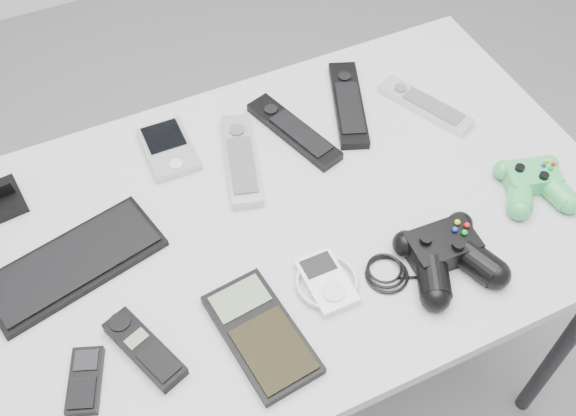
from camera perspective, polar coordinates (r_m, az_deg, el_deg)
name	(u,v)px	position (r m, az deg, el deg)	size (l,w,h in m)	color
floor	(286,369)	(1.75, -0.15, -13.46)	(3.50, 3.50, 0.00)	slate
desk	(298,232)	(1.18, 0.86, -2.02)	(1.05, 0.67, 0.70)	#B0B0B3
pda_keyboard	(74,263)	(1.11, -17.68, -4.44)	(0.28, 0.12, 0.02)	black
pda	(168,148)	(1.22, -10.10, 5.00)	(0.08, 0.13, 0.02)	#A8A8AF
remote_silver_a	(241,159)	(1.19, -3.99, 4.15)	(0.05, 0.21, 0.02)	#A8A8AF
remote_black_a	(294,131)	(1.24, 0.48, 6.57)	(0.05, 0.21, 0.02)	black
remote_black_b	(348,103)	(1.29, 5.13, 8.82)	(0.05, 0.22, 0.02)	black
remote_silver_b	(425,105)	(1.31, 11.52, 8.56)	(0.04, 0.19, 0.02)	silver
mobile_phone	(85,380)	(1.01, -16.81, -13.78)	(0.04, 0.10, 0.02)	black
cordless_handset	(144,349)	(1.01, -12.06, -11.56)	(0.04, 0.14, 0.02)	black
calculator	(261,333)	(1.00, -2.28, -10.57)	(0.10, 0.20, 0.02)	black
mp3_player	(327,282)	(1.04, 3.29, -6.24)	(0.10, 0.10, 0.02)	silver
controller_black	(447,253)	(1.08, 13.31, -3.74)	(0.26, 0.16, 0.05)	black
controller_green	(534,182)	(1.21, 20.12, 2.11)	(0.12, 0.13, 0.04)	#23823D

